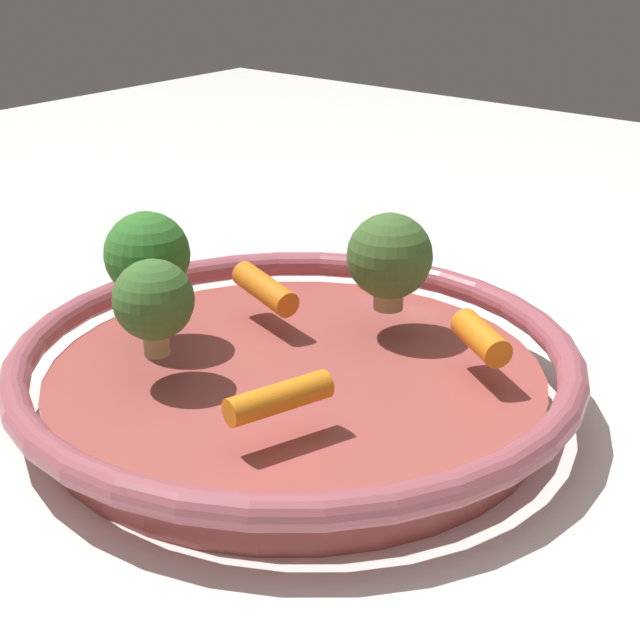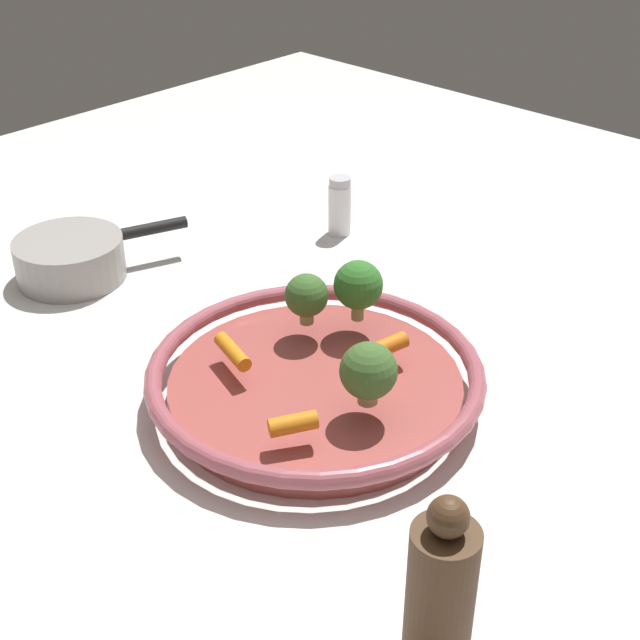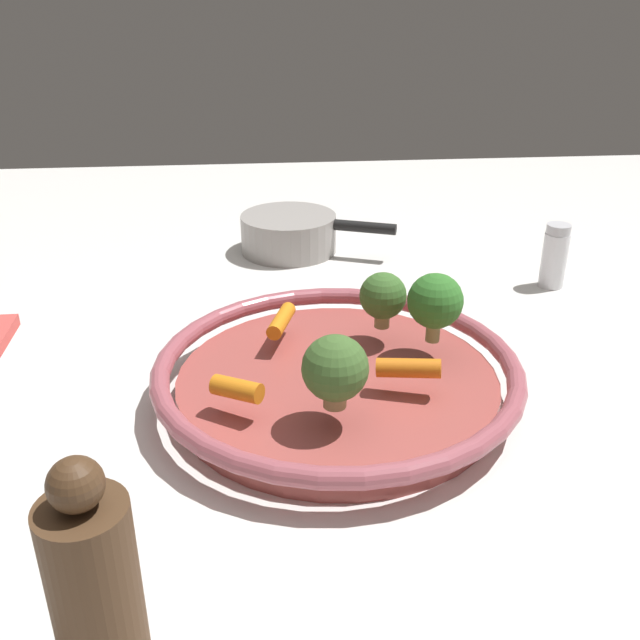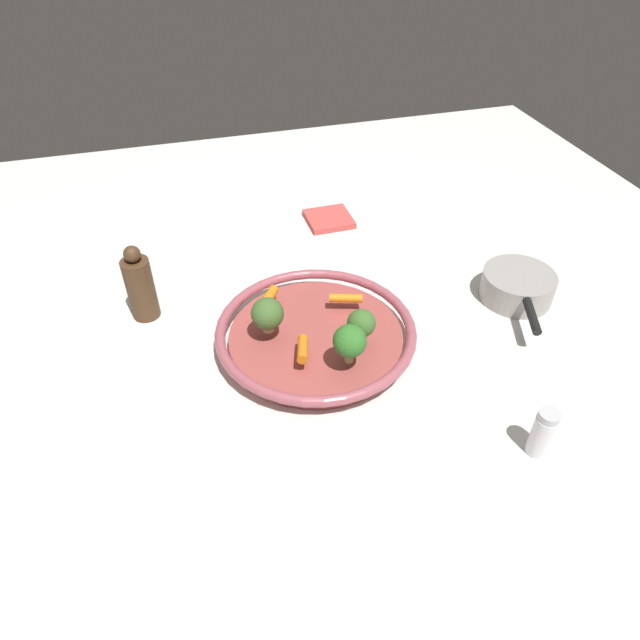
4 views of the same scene
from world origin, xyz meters
TOP-DOWN VIEW (x-y plane):
  - ground_plane at (0.00, 0.00)m, footprint 1.94×1.94m
  - serving_bowl at (0.00, 0.00)m, footprint 0.36×0.36m
  - baby_carrot_left at (-0.04, -0.06)m, footprint 0.03×0.06m
  - baby_carrot_center at (-0.06, 0.09)m, footprint 0.04×0.05m
  - baby_carrot_back at (0.07, 0.05)m, footprint 0.06×0.03m
  - broccoli_floret_mid at (-0.08, 0.01)m, footprint 0.06×0.06m
  - broccoli_floret_large at (0.06, -0.05)m, footprint 0.05×0.05m
  - broccoli_floret_small at (0.03, -0.10)m, footprint 0.06×0.06m
  - salt_shaker at (0.25, -0.32)m, footprint 0.03×0.03m
  - pepper_mill at (-0.29, 0.17)m, footprint 0.05×0.05m
  - saucepan at (0.42, 0.02)m, footprint 0.14×0.22m
  - dish_towel at (0.15, 0.41)m, footprint 0.10×0.10m

SIDE VIEW (x-z plane):
  - ground_plane at x=0.00m, z-range 0.00..0.00m
  - dish_towel at x=0.15m, z-range 0.00..0.01m
  - serving_bowl at x=0.00m, z-range 0.00..0.05m
  - saucepan at x=0.42m, z-range 0.00..0.06m
  - salt_shaker at x=0.25m, z-range 0.00..0.09m
  - baby_carrot_back at x=0.07m, z-range 0.04..0.06m
  - baby_carrot_left at x=-0.04m, z-range 0.04..0.07m
  - baby_carrot_center at x=-0.06m, z-range 0.04..0.06m
  - pepper_mill at x=-0.29m, z-range -0.01..0.14m
  - broccoli_floret_large at x=0.06m, z-range 0.05..0.11m
  - broccoli_floret_mid at x=-0.08m, z-range 0.05..0.11m
  - broccoli_floret_small at x=0.03m, z-range 0.05..0.12m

